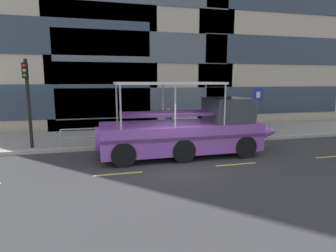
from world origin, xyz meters
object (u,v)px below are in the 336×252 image
parking_sign (257,103)px  pedestrian_mid_left (168,119)px  duck_tour_boat (191,131)px  pedestrian_near_bow (221,119)px  traffic_light_pole (28,95)px

parking_sign → pedestrian_mid_left: bearing=172.3°
parking_sign → duck_tour_boat: bearing=-150.8°
duck_tour_boat → pedestrian_mid_left: bearing=92.1°
parking_sign → pedestrian_mid_left: (-5.35, 0.72, -0.89)m
pedestrian_near_bow → pedestrian_mid_left: size_ratio=0.92×
pedestrian_near_bow → pedestrian_mid_left: (-3.27, 0.20, 0.08)m
duck_tour_boat → parking_sign: bearing=29.2°
traffic_light_pole → parking_sign: bearing=2.4°
parking_sign → pedestrian_mid_left: 5.47m
parking_sign → pedestrian_mid_left: size_ratio=1.69×
traffic_light_pole → pedestrian_mid_left: traffic_light_pole is taller
pedestrian_near_bow → pedestrian_mid_left: bearing=176.5°
parking_sign → pedestrian_near_bow: bearing=165.9°
pedestrian_mid_left → parking_sign: bearing=-7.7°
duck_tour_boat → pedestrian_near_bow: bearing=47.6°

